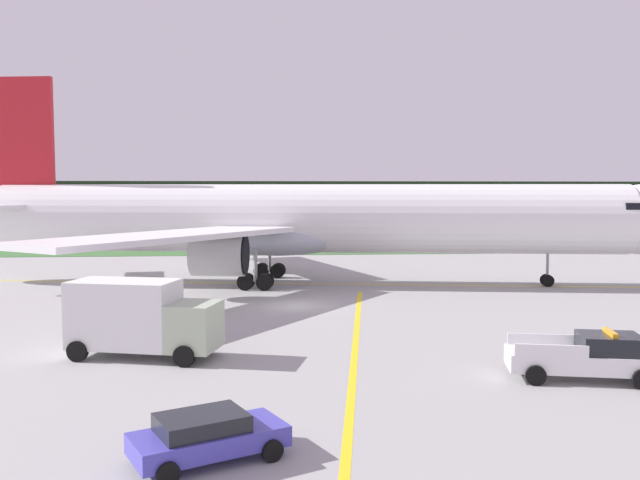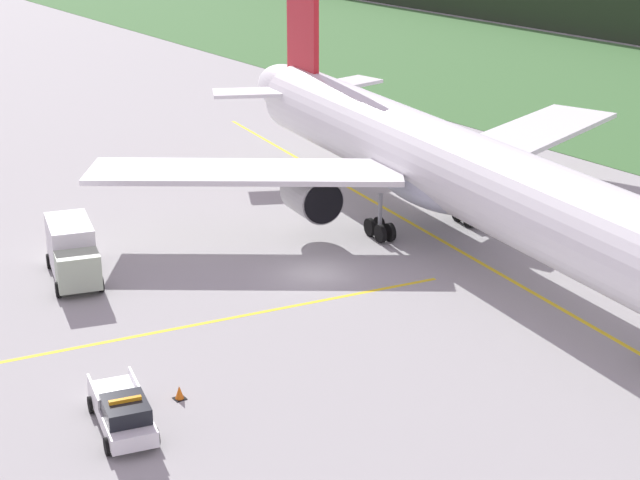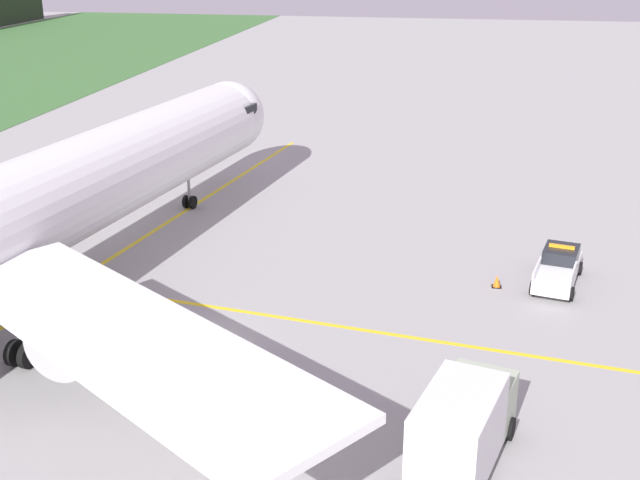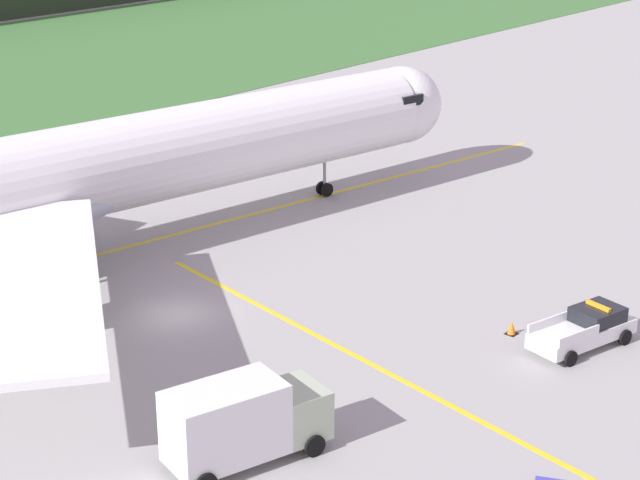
{
  "view_description": "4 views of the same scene",
  "coord_description": "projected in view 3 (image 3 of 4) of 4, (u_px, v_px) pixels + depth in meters",
  "views": [
    {
      "loc": [
        -1.85,
        -40.7,
        7.2
      ],
      "look_at": [
        2.26,
        10.56,
        3.35
      ],
      "focal_mm": 36.9,
      "sensor_mm": 36.0,
      "label": 1
    },
    {
      "loc": [
        46.78,
        -32.02,
        22.67
      ],
      "look_at": [
        4.16,
        -2.54,
        3.89
      ],
      "focal_mm": 57.54,
      "sensor_mm": 36.0,
      "label": 2
    },
    {
      "loc": [
        -32.44,
        -11.53,
        17.94
      ],
      "look_at": [
        8.26,
        -4.19,
        2.41
      ],
      "focal_mm": 45.83,
      "sensor_mm": 36.0,
      "label": 3
    },
    {
      "loc": [
        -32.73,
        -38.47,
        22.77
      ],
      "look_at": [
        6.42,
        -3.88,
        3.15
      ],
      "focal_mm": 61.56,
      "sensor_mm": 36.0,
      "label": 4
    }
  ],
  "objects": [
    {
      "name": "taxiway_centerline_spur",
      "position": [
        427.0,
        340.0,
        38.46
      ],
      "size": [
        5.16,
        31.49,
        0.01
      ],
      "primitive_type": "cube",
      "rotation": [
        0.0,
        0.0,
        -1.72
      ],
      "color": "yellow",
      "rests_on": "ground"
    },
    {
      "name": "taxiway_centerline_main",
      "position": [
        19.0,
        317.0,
        40.8
      ],
      "size": [
        76.09,
        12.06,
        0.01
      ],
      "primitive_type": "cube",
      "rotation": [
        0.0,
        0.0,
        -0.15
      ],
      "color": "yellow",
      "rests_on": "ground"
    },
    {
      "name": "catering_truck",
      "position": [
        463.0,
        425.0,
        28.69
      ],
      "size": [
        6.77,
        4.02,
        3.49
      ],
      "color": "#A3B498",
      "rests_on": "ground"
    },
    {
      "name": "ops_pickup_truck",
      "position": [
        558.0,
        268.0,
        44.44
      ],
      "size": [
        5.81,
        3.17,
        1.94
      ],
      "color": "white",
      "rests_on": "ground"
    },
    {
      "name": "apron_cone",
      "position": [
        497.0,
        281.0,
        44.14
      ],
      "size": [
        0.53,
        0.53,
        0.66
      ],
      "color": "black",
      "rests_on": "ground"
    },
    {
      "name": "ground",
      "position": [
        201.0,
        344.0,
        38.1
      ],
      "size": [
        320.0,
        320.0,
        0.0
      ],
      "primitive_type": "plane",
      "color": "#9B9A98"
    }
  ]
}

